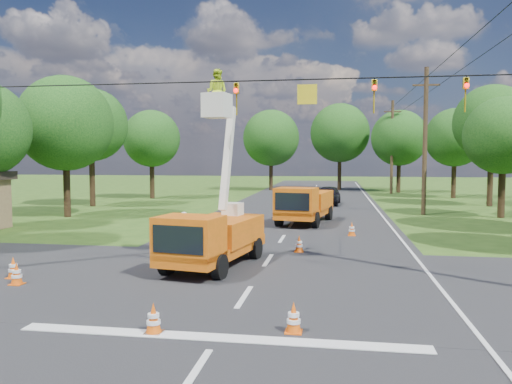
% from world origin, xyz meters
% --- Properties ---
extents(ground, '(140.00, 140.00, 0.00)m').
position_xyz_m(ground, '(0.00, 20.00, 0.00)').
color(ground, '#2B4A16').
rests_on(ground, ground).
extents(road_main, '(12.00, 100.00, 0.06)m').
position_xyz_m(road_main, '(0.00, 20.00, 0.00)').
color(road_main, black).
rests_on(road_main, ground).
extents(road_cross, '(56.00, 10.00, 0.07)m').
position_xyz_m(road_cross, '(0.00, 2.00, 0.00)').
color(road_cross, black).
rests_on(road_cross, ground).
extents(stop_bar, '(9.00, 0.45, 0.02)m').
position_xyz_m(stop_bar, '(0.00, -3.20, 0.00)').
color(stop_bar, silver).
rests_on(stop_bar, ground).
extents(edge_line, '(0.12, 90.00, 0.02)m').
position_xyz_m(edge_line, '(5.60, 20.00, 0.00)').
color(edge_line, silver).
rests_on(edge_line, ground).
extents(bucket_truck, '(2.97, 5.72, 7.06)m').
position_xyz_m(bucket_truck, '(-1.81, 3.67, 1.51)').
color(bucket_truck, orange).
rests_on(bucket_truck, ground).
extents(second_truck, '(3.25, 6.29, 2.25)m').
position_xyz_m(second_truck, '(0.70, 15.90, 1.17)').
color(second_truck, orange).
rests_on(second_truck, ground).
extents(ground_worker, '(0.75, 0.62, 1.75)m').
position_xyz_m(ground_worker, '(-3.09, 4.38, 0.88)').
color(ground_worker, orange).
rests_on(ground_worker, ground).
extents(distant_car, '(2.19, 4.73, 1.57)m').
position_xyz_m(distant_car, '(1.93, 28.26, 0.78)').
color(distant_car, black).
rests_on(distant_car, ground).
extents(traffic_cone_0, '(0.38, 0.38, 0.71)m').
position_xyz_m(traffic_cone_0, '(-1.47, -3.12, 0.36)').
color(traffic_cone_0, '#EA570C').
rests_on(traffic_cone_0, ground).
extents(traffic_cone_1, '(0.38, 0.38, 0.71)m').
position_xyz_m(traffic_cone_1, '(1.59, -2.57, 0.36)').
color(traffic_cone_1, '#EA570C').
rests_on(traffic_cone_1, ground).
extents(traffic_cone_2, '(0.38, 0.38, 0.71)m').
position_xyz_m(traffic_cone_2, '(1.04, 6.93, 0.36)').
color(traffic_cone_2, '#EA570C').
rests_on(traffic_cone_2, ground).
extents(traffic_cone_3, '(0.38, 0.38, 0.71)m').
position_xyz_m(traffic_cone_3, '(3.33, 11.63, 0.36)').
color(traffic_cone_3, '#EA570C').
rests_on(traffic_cone_3, ground).
extents(traffic_cone_4, '(0.38, 0.38, 0.71)m').
position_xyz_m(traffic_cone_4, '(-7.15, 0.29, 0.36)').
color(traffic_cone_4, '#EA570C').
rests_on(traffic_cone_4, ground).
extents(traffic_cone_5, '(0.38, 0.38, 0.71)m').
position_xyz_m(traffic_cone_5, '(-7.77, 1.02, 0.36)').
color(traffic_cone_5, '#EA570C').
rests_on(traffic_cone_5, ground).
extents(pole_right_mid, '(1.80, 0.30, 10.00)m').
position_xyz_m(pole_right_mid, '(8.50, 22.00, 5.11)').
color(pole_right_mid, '#4C3823').
rests_on(pole_right_mid, ground).
extents(pole_right_far, '(1.80, 0.30, 10.00)m').
position_xyz_m(pole_right_far, '(8.50, 42.00, 5.11)').
color(pole_right_far, '#4C3823').
rests_on(pole_right_far, ground).
extents(signal_span, '(18.00, 0.29, 1.07)m').
position_xyz_m(signal_span, '(2.23, 1.99, 5.88)').
color(signal_span, black).
rests_on(signal_span, ground).
extents(tree_left_d, '(6.20, 6.20, 9.24)m').
position_xyz_m(tree_left_d, '(-15.00, 17.00, 6.12)').
color(tree_left_d, '#382616').
rests_on(tree_left_d, ground).
extents(tree_left_e, '(5.80, 5.80, 9.41)m').
position_xyz_m(tree_left_e, '(-16.80, 24.00, 6.49)').
color(tree_left_e, '#382616').
rests_on(tree_left_e, ground).
extents(tree_left_f, '(5.40, 5.40, 8.40)m').
position_xyz_m(tree_left_f, '(-14.80, 32.00, 5.69)').
color(tree_left_f, '#382616').
rests_on(tree_left_f, ground).
extents(tree_right_c, '(5.00, 5.00, 7.83)m').
position_xyz_m(tree_right_c, '(13.20, 21.00, 5.31)').
color(tree_right_c, '#382616').
rests_on(tree_right_c, ground).
extents(tree_right_d, '(6.00, 6.00, 9.70)m').
position_xyz_m(tree_right_d, '(14.80, 29.00, 6.68)').
color(tree_right_d, '#382616').
rests_on(tree_right_d, ground).
extents(tree_right_e, '(5.60, 5.60, 8.63)m').
position_xyz_m(tree_right_e, '(13.80, 37.00, 5.81)').
color(tree_right_e, '#382616').
rests_on(tree_right_e, ground).
extents(tree_far_a, '(6.60, 6.60, 9.50)m').
position_xyz_m(tree_far_a, '(-5.00, 45.00, 6.19)').
color(tree_far_a, '#382616').
rests_on(tree_far_a, ground).
extents(tree_far_b, '(7.00, 7.00, 10.32)m').
position_xyz_m(tree_far_b, '(3.00, 47.00, 6.81)').
color(tree_far_b, '#382616').
rests_on(tree_far_b, ground).
extents(tree_far_c, '(6.20, 6.20, 9.18)m').
position_xyz_m(tree_far_c, '(9.50, 44.00, 6.06)').
color(tree_far_c, '#382616').
rests_on(tree_far_c, ground).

